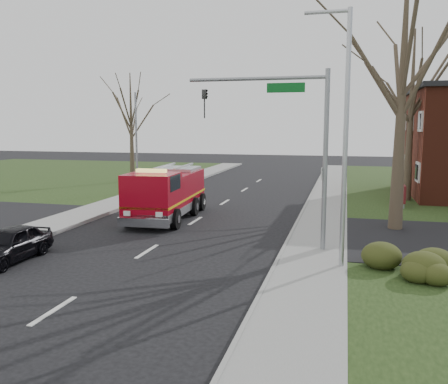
# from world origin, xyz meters

# --- Properties ---
(ground) EXTENTS (120.00, 120.00, 0.00)m
(ground) POSITION_xyz_m (0.00, 0.00, 0.00)
(ground) COLOR black
(ground) RESTS_ON ground
(sidewalk_right) EXTENTS (2.40, 80.00, 0.15)m
(sidewalk_right) POSITION_xyz_m (6.20, 0.00, 0.07)
(sidewalk_right) COLOR gray
(sidewalk_right) RESTS_ON ground
(sidewalk_left) EXTENTS (2.40, 80.00, 0.15)m
(sidewalk_left) POSITION_xyz_m (-6.20, 0.00, 0.07)
(sidewalk_left) COLOR gray
(sidewalk_left) RESTS_ON ground
(health_center_sign) EXTENTS (0.12, 2.00, 1.40)m
(health_center_sign) POSITION_xyz_m (10.50, 12.50, 0.88)
(health_center_sign) COLOR #571417
(health_center_sign) RESTS_ON ground
(hedge_corner) EXTENTS (2.80, 2.00, 0.90)m
(hedge_corner) POSITION_xyz_m (9.00, -1.00, 0.58)
(hedge_corner) COLOR #2D3412
(hedge_corner) RESTS_ON lawn_right
(bare_tree_near) EXTENTS (6.00, 6.00, 12.00)m
(bare_tree_near) POSITION_xyz_m (9.50, 6.00, 7.41)
(bare_tree_near) COLOR #403125
(bare_tree_near) RESTS_ON ground
(bare_tree_far) EXTENTS (5.25, 5.25, 10.50)m
(bare_tree_far) POSITION_xyz_m (11.00, 15.00, 6.49)
(bare_tree_far) COLOR #403125
(bare_tree_far) RESTS_ON ground
(bare_tree_left) EXTENTS (4.50, 4.50, 9.00)m
(bare_tree_left) POSITION_xyz_m (-10.00, 20.00, 5.56)
(bare_tree_left) COLOR #403125
(bare_tree_left) RESTS_ON ground
(traffic_signal_mast) EXTENTS (5.29, 0.18, 6.80)m
(traffic_signal_mast) POSITION_xyz_m (5.21, 1.50, 4.71)
(traffic_signal_mast) COLOR gray
(traffic_signal_mast) RESTS_ON ground
(streetlight_pole) EXTENTS (1.48, 0.16, 8.40)m
(streetlight_pole) POSITION_xyz_m (7.14, -0.50, 4.55)
(streetlight_pole) COLOR #B7BABF
(streetlight_pole) RESTS_ON ground
(utility_pole_far) EXTENTS (0.14, 0.14, 7.00)m
(utility_pole_far) POSITION_xyz_m (-6.80, 14.00, 3.50)
(utility_pole_far) COLOR gray
(utility_pole_far) RESTS_ON ground
(fire_engine) EXTENTS (2.95, 7.01, 2.77)m
(fire_engine) POSITION_xyz_m (-1.59, 6.18, 1.26)
(fire_engine) COLOR maroon
(fire_engine) RESTS_ON ground
(parked_car_maroon) EXTENTS (1.52, 3.68, 1.25)m
(parked_car_maroon) POSITION_xyz_m (-4.20, -2.39, 0.62)
(parked_car_maroon) COLOR black
(parked_car_maroon) RESTS_ON ground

